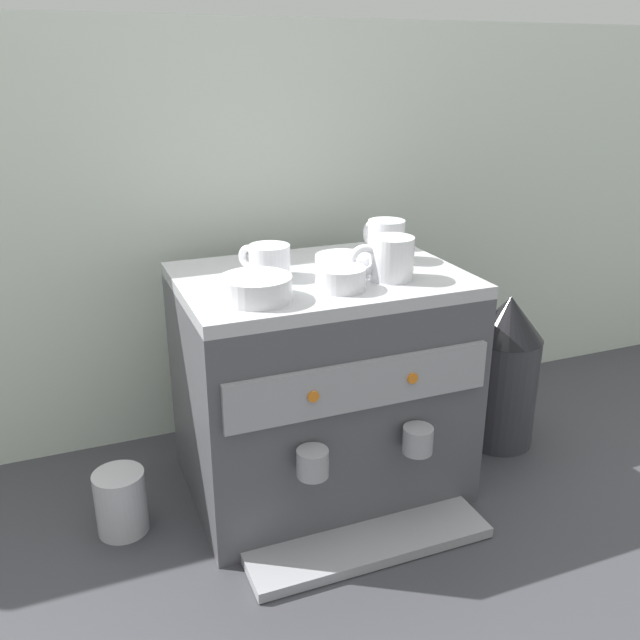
% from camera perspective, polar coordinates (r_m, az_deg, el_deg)
% --- Properties ---
extents(ground_plane, '(4.00, 4.00, 0.00)m').
position_cam_1_polar(ground_plane, '(1.51, -0.00, -13.16)').
color(ground_plane, '#38383D').
extents(tiled_backsplash_wall, '(2.80, 0.03, 0.93)m').
position_cam_1_polar(tiled_backsplash_wall, '(1.60, -4.40, 7.21)').
color(tiled_backsplash_wall, silver).
rests_on(tiled_backsplash_wall, ground_plane).
extents(espresso_machine, '(0.54, 0.50, 0.46)m').
position_cam_1_polar(espresso_machine, '(1.39, 0.07, -5.39)').
color(espresso_machine, '#4C4C51').
rests_on(espresso_machine, ground_plane).
extents(ceramic_cup_0, '(0.09, 0.10, 0.06)m').
position_cam_1_polar(ceramic_cup_0, '(1.28, -4.39, 4.97)').
color(ceramic_cup_0, white).
rests_on(ceramic_cup_0, espresso_machine).
extents(ceramic_cup_1, '(0.08, 0.12, 0.08)m').
position_cam_1_polar(ceramic_cup_1, '(1.40, 5.46, 6.72)').
color(ceramic_cup_1, white).
rests_on(ceramic_cup_1, espresso_machine).
extents(ceramic_cup_2, '(0.12, 0.08, 0.08)m').
position_cam_1_polar(ceramic_cup_2, '(1.27, 5.86, 5.18)').
color(ceramic_cup_2, white).
rests_on(ceramic_cup_2, espresso_machine).
extents(ceramic_bowl_0, '(0.10, 0.10, 0.03)m').
position_cam_1_polar(ceramic_bowl_0, '(1.32, 1.78, 4.80)').
color(ceramic_bowl_0, white).
rests_on(ceramic_bowl_0, espresso_machine).
extents(ceramic_bowl_1, '(0.12, 0.12, 0.04)m').
position_cam_1_polar(ceramic_bowl_1, '(1.16, -5.38, 2.64)').
color(ceramic_bowl_1, white).
rests_on(ceramic_bowl_1, espresso_machine).
extents(ceramic_bowl_2, '(0.09, 0.09, 0.04)m').
position_cam_1_polar(ceramic_bowl_2, '(1.21, 1.74, 3.48)').
color(ceramic_bowl_2, white).
rests_on(ceramic_bowl_2, espresso_machine).
extents(coffee_grinder, '(0.16, 0.16, 0.36)m').
position_cam_1_polar(coffee_grinder, '(1.61, 15.15, -4.11)').
color(coffee_grinder, '#333338').
rests_on(coffee_grinder, ground_plane).
extents(milk_pitcher, '(0.10, 0.10, 0.13)m').
position_cam_1_polar(milk_pitcher, '(1.38, -16.36, -14.45)').
color(milk_pitcher, '#B7B7BC').
rests_on(milk_pitcher, ground_plane).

